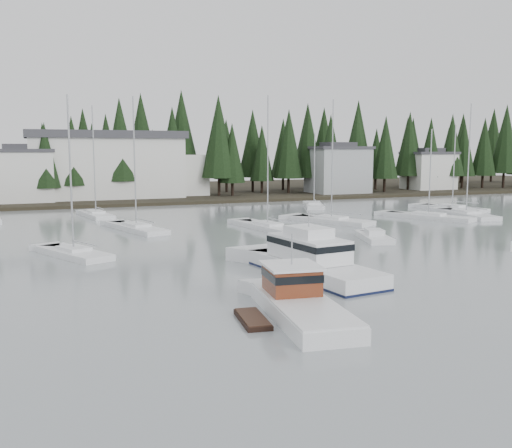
{
  "coord_description": "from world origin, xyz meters",
  "views": [
    {
      "loc": [
        -16.46,
        -14.62,
        8.31
      ],
      "look_at": [
        -0.16,
        27.03,
        2.5
      ],
      "focal_mm": 40.0,
      "sensor_mm": 36.0,
      "label": 1
    }
  ],
  "objects_px": {
    "lobster_boat_brown": "(298,306)",
    "cabin_cruiser_center": "(312,264)",
    "sailboat_9": "(331,222)",
    "runabout_1": "(374,239)",
    "sailboat_3": "(268,229)",
    "sailboat_7": "(428,218)",
    "sailboat_11": "(74,255)",
    "harbor_inn": "(119,165)",
    "sailboat_10": "(136,230)",
    "sailboat_13": "(466,216)",
    "sailboat_0": "(314,207)",
    "sailboat_1": "(452,210)",
    "sailboat_2": "(96,216)",
    "house_east_b": "(429,170)",
    "house_east_a": "(338,169)",
    "house_west": "(22,174)"
  },
  "relations": [
    {
      "from": "lobster_boat_brown",
      "to": "cabin_cruiser_center",
      "type": "relative_size",
      "value": 0.79
    },
    {
      "from": "cabin_cruiser_center",
      "to": "sailboat_9",
      "type": "distance_m",
      "value": 28.42
    },
    {
      "from": "runabout_1",
      "to": "sailboat_9",
      "type": "bearing_deg",
      "value": 6.1
    },
    {
      "from": "sailboat_3",
      "to": "runabout_1",
      "type": "relative_size",
      "value": 2.25
    },
    {
      "from": "sailboat_3",
      "to": "sailboat_7",
      "type": "xyz_separation_m",
      "value": [
        21.91,
        1.53,
        -0.03
      ]
    },
    {
      "from": "sailboat_11",
      "to": "runabout_1",
      "type": "bearing_deg",
      "value": -118.34
    },
    {
      "from": "lobster_boat_brown",
      "to": "cabin_cruiser_center",
      "type": "bearing_deg",
      "value": -23.58
    },
    {
      "from": "harbor_inn",
      "to": "sailboat_11",
      "type": "xyz_separation_m",
      "value": [
        -10.78,
        -50.55,
        -5.69
      ]
    },
    {
      "from": "harbor_inn",
      "to": "sailboat_11",
      "type": "bearing_deg",
      "value": -102.03
    },
    {
      "from": "harbor_inn",
      "to": "sailboat_11",
      "type": "distance_m",
      "value": 52.0
    },
    {
      "from": "lobster_boat_brown",
      "to": "sailboat_3",
      "type": "distance_m",
      "value": 31.73
    },
    {
      "from": "harbor_inn",
      "to": "sailboat_10",
      "type": "height_order",
      "value": "sailboat_10"
    },
    {
      "from": "sailboat_9",
      "to": "sailboat_13",
      "type": "distance_m",
      "value": 19.03
    },
    {
      "from": "sailboat_0",
      "to": "sailboat_1",
      "type": "xyz_separation_m",
      "value": [
        16.1,
        -10.72,
        -0.01
      ]
    },
    {
      "from": "runabout_1",
      "to": "sailboat_2",
      "type": "bearing_deg",
      "value": 54.97
    },
    {
      "from": "cabin_cruiser_center",
      "to": "sailboat_7",
      "type": "height_order",
      "value": "sailboat_7"
    },
    {
      "from": "sailboat_0",
      "to": "sailboat_9",
      "type": "xyz_separation_m",
      "value": [
        -6.35,
        -16.75,
        0.01
      ]
    },
    {
      "from": "sailboat_3",
      "to": "sailboat_13",
      "type": "xyz_separation_m",
      "value": [
        28.05,
        1.95,
        -0.0
      ]
    },
    {
      "from": "sailboat_1",
      "to": "house_east_b",
      "type": "bearing_deg",
      "value": -49.29
    },
    {
      "from": "lobster_boat_brown",
      "to": "sailboat_7",
      "type": "bearing_deg",
      "value": -38.67
    },
    {
      "from": "sailboat_0",
      "to": "sailboat_7",
      "type": "height_order",
      "value": "sailboat_7"
    },
    {
      "from": "cabin_cruiser_center",
      "to": "sailboat_13",
      "type": "distance_m",
      "value": 41.29
    },
    {
      "from": "house_east_a",
      "to": "sailboat_13",
      "type": "xyz_separation_m",
      "value": [
        -1.53,
        -35.57,
        -4.83
      ]
    },
    {
      "from": "house_east_a",
      "to": "lobster_boat_brown",
      "type": "xyz_separation_m",
      "value": [
        -40.32,
        -67.37,
        -4.39
      ]
    },
    {
      "from": "harbor_inn",
      "to": "runabout_1",
      "type": "bearing_deg",
      "value": -73.14
    },
    {
      "from": "harbor_inn",
      "to": "cabin_cruiser_center",
      "type": "height_order",
      "value": "harbor_inn"
    },
    {
      "from": "house_east_b",
      "to": "lobster_boat_brown",
      "type": "height_order",
      "value": "house_east_b"
    },
    {
      "from": "sailboat_9",
      "to": "sailboat_7",
      "type": "bearing_deg",
      "value": -120.35
    },
    {
      "from": "house_west",
      "to": "lobster_boat_brown",
      "type": "height_order",
      "value": "house_west"
    },
    {
      "from": "sailboat_7",
      "to": "runabout_1",
      "type": "bearing_deg",
      "value": 101.95
    },
    {
      "from": "sailboat_7",
      "to": "runabout_1",
      "type": "relative_size",
      "value": 1.77
    },
    {
      "from": "house_east_b",
      "to": "sailboat_7",
      "type": "bearing_deg",
      "value": -127.98
    },
    {
      "from": "sailboat_2",
      "to": "sailboat_7",
      "type": "relative_size",
      "value": 1.26
    },
    {
      "from": "sailboat_7",
      "to": "sailboat_9",
      "type": "height_order",
      "value": "sailboat_9"
    },
    {
      "from": "harbor_inn",
      "to": "sailboat_7",
      "type": "relative_size",
      "value": 2.59
    },
    {
      "from": "house_west",
      "to": "harbor_inn",
      "type": "distance_m",
      "value": 15.45
    },
    {
      "from": "sailboat_13",
      "to": "lobster_boat_brown",
      "type": "bearing_deg",
      "value": 138.22
    },
    {
      "from": "house_west",
      "to": "cabin_cruiser_center",
      "type": "height_order",
      "value": "house_west"
    },
    {
      "from": "sailboat_11",
      "to": "house_west",
      "type": "bearing_deg",
      "value": -19.56
    },
    {
      "from": "lobster_boat_brown",
      "to": "sailboat_7",
      "type": "distance_m",
      "value": 45.28
    },
    {
      "from": "runabout_1",
      "to": "sailboat_10",
      "type": "bearing_deg",
      "value": 70.57
    },
    {
      "from": "sailboat_9",
      "to": "sailboat_1",
      "type": "bearing_deg",
      "value": -100.72
    },
    {
      "from": "lobster_boat_brown",
      "to": "sailboat_2",
      "type": "height_order",
      "value": "sailboat_2"
    },
    {
      "from": "house_east_a",
      "to": "sailboat_11",
      "type": "height_order",
      "value": "sailboat_11"
    },
    {
      "from": "sailboat_0",
      "to": "sailboat_9",
      "type": "distance_m",
      "value": 17.91
    },
    {
      "from": "house_east_b",
      "to": "sailboat_9",
      "type": "bearing_deg",
      "value": -139.01
    },
    {
      "from": "sailboat_0",
      "to": "sailboat_10",
      "type": "relative_size",
      "value": 0.79
    },
    {
      "from": "sailboat_0",
      "to": "sailboat_11",
      "type": "relative_size",
      "value": 0.87
    },
    {
      "from": "sailboat_3",
      "to": "sailboat_11",
      "type": "distance_m",
      "value": 21.95
    },
    {
      "from": "house_east_b",
      "to": "sailboat_3",
      "type": "bearing_deg",
      "value": -142.54
    }
  ]
}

